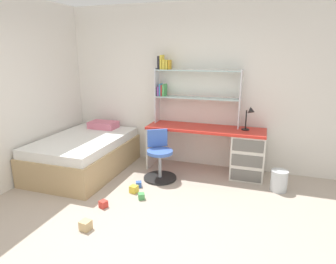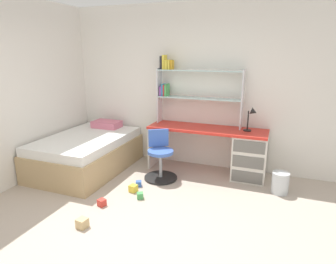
% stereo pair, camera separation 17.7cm
% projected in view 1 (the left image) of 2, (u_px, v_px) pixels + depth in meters
% --- Properties ---
extents(ground_plane, '(5.49, 5.82, 0.02)m').
position_uv_depth(ground_plane, '(136.00, 242.00, 3.07)').
color(ground_plane, '#B2A393').
extents(room_shell, '(5.49, 5.82, 2.73)m').
position_uv_depth(room_shell, '(93.00, 94.00, 4.14)').
color(room_shell, white).
rests_on(room_shell, ground_plane).
extents(desk, '(1.90, 0.55, 0.75)m').
position_uv_depth(desk, '(236.00, 150.00, 4.64)').
color(desk, red).
rests_on(desk, ground_plane).
extents(bookshelf_hutch, '(1.42, 0.22, 1.14)m').
position_uv_depth(bookshelf_hutch, '(188.00, 85.00, 4.79)').
color(bookshelf_hutch, silver).
rests_on(bookshelf_hutch, desk).
extents(desk_lamp, '(0.20, 0.17, 0.38)m').
position_uv_depth(desk_lamp, '(250.00, 115.00, 4.44)').
color(desk_lamp, black).
rests_on(desk_lamp, desk).
extents(swivel_chair, '(0.52, 0.52, 0.76)m').
position_uv_depth(swivel_chair, '(160.00, 160.00, 4.55)').
color(swivel_chair, black).
rests_on(swivel_chair, ground_plane).
extents(bed_platform, '(1.22, 1.81, 0.70)m').
position_uv_depth(bed_platform, '(85.00, 154.00, 4.85)').
color(bed_platform, tan).
rests_on(bed_platform, ground_plane).
extents(waste_bin, '(0.24, 0.24, 0.31)m').
position_uv_depth(waste_bin, '(279.00, 181.00, 4.16)').
color(waste_bin, silver).
rests_on(waste_bin, ground_plane).
extents(toy_block_natural_0, '(0.13, 0.13, 0.11)m').
position_uv_depth(toy_block_natural_0, '(86.00, 225.00, 3.26)').
color(toy_block_natural_0, tan).
rests_on(toy_block_natural_0, ground_plane).
extents(toy_block_yellow_1, '(0.12, 0.12, 0.10)m').
position_uv_depth(toy_block_yellow_1, '(134.00, 189.00, 4.13)').
color(toy_block_yellow_1, gold).
rests_on(toy_block_yellow_1, ground_plane).
extents(toy_block_blue_2, '(0.11, 0.11, 0.08)m').
position_uv_depth(toy_block_blue_2, '(139.00, 184.00, 4.31)').
color(toy_block_blue_2, '#3860B7').
rests_on(toy_block_blue_2, ground_plane).
extents(toy_block_red_3, '(0.12, 0.12, 0.09)m').
position_uv_depth(toy_block_red_3, '(103.00, 204.00, 3.74)').
color(toy_block_red_3, red).
rests_on(toy_block_red_3, ground_plane).
extents(toy_block_green_4, '(0.11, 0.11, 0.08)m').
position_uv_depth(toy_block_green_4, '(141.00, 196.00, 3.95)').
color(toy_block_green_4, '#479E51').
rests_on(toy_block_green_4, ground_plane).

